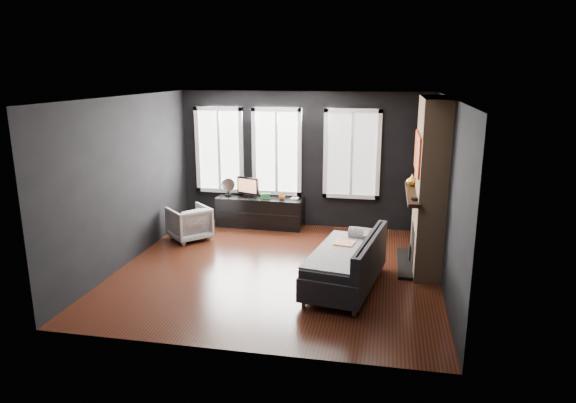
% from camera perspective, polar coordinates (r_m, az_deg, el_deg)
% --- Properties ---
extents(floor, '(5.00, 5.00, 0.00)m').
position_cam_1_polar(floor, '(8.27, -1.09, -7.54)').
color(floor, black).
rests_on(floor, ground).
extents(ceiling, '(5.00, 5.00, 0.00)m').
position_cam_1_polar(ceiling, '(7.68, -1.18, 11.49)').
color(ceiling, white).
rests_on(ceiling, ground).
extents(wall_back, '(5.00, 0.02, 2.70)m').
position_cam_1_polar(wall_back, '(10.28, 1.80, 4.64)').
color(wall_back, black).
rests_on(wall_back, ground).
extents(wall_left, '(0.02, 5.00, 2.70)m').
position_cam_1_polar(wall_left, '(8.73, -17.41, 2.24)').
color(wall_left, black).
rests_on(wall_left, ground).
extents(wall_right, '(0.02, 5.00, 2.70)m').
position_cam_1_polar(wall_right, '(7.75, 17.26, 0.77)').
color(wall_right, black).
rests_on(wall_right, ground).
extents(windows, '(4.00, 0.16, 1.76)m').
position_cam_1_polar(windows, '(10.20, -0.73, 10.40)').
color(windows, white).
rests_on(windows, wall_back).
extents(fireplace, '(0.70, 1.62, 2.70)m').
position_cam_1_polar(fireplace, '(8.31, 15.48, 1.79)').
color(fireplace, '#93724C').
rests_on(fireplace, floor).
extents(sofa, '(1.25, 2.02, 0.81)m').
position_cam_1_polar(sofa, '(7.54, 6.40, -6.54)').
color(sofa, '#262629').
rests_on(sofa, floor).
extents(stripe_pillow, '(0.08, 0.30, 0.30)m').
position_cam_1_polar(stripe_pillow, '(7.79, 8.63, -4.53)').
color(stripe_pillow, gray).
rests_on(stripe_pillow, sofa).
extents(armchair, '(0.92, 0.93, 0.70)m').
position_cam_1_polar(armchair, '(9.76, -10.92, -2.18)').
color(armchair, white).
rests_on(armchair, floor).
extents(media_console, '(1.76, 0.59, 0.60)m').
position_cam_1_polar(media_console, '(10.42, -3.09, -1.15)').
color(media_console, black).
rests_on(media_console, floor).
extents(monitor, '(0.51, 0.27, 0.45)m').
position_cam_1_polar(monitor, '(10.39, -4.47, 1.77)').
color(monitor, black).
rests_on(monitor, media_console).
extents(desk_fan, '(0.32, 0.32, 0.38)m').
position_cam_1_polar(desk_fan, '(10.50, -6.66, 1.65)').
color(desk_fan, '#A0A0A0').
rests_on(desk_fan, media_console).
extents(mug, '(0.13, 0.10, 0.12)m').
position_cam_1_polar(mug, '(10.15, -0.67, 0.55)').
color(mug, '#D05E21').
rests_on(mug, media_console).
extents(book, '(0.15, 0.02, 0.20)m').
position_cam_1_polar(book, '(10.23, 0.35, 0.87)').
color(book, '#B5A98D').
rests_on(book, media_console).
extents(storage_box, '(0.23, 0.17, 0.11)m').
position_cam_1_polar(storage_box, '(10.25, -2.52, 0.64)').
color(storage_box, '#31703A').
rests_on(storage_box, media_console).
extents(mantel_vase, '(0.24, 0.24, 0.18)m').
position_cam_1_polar(mantel_vase, '(8.74, 13.62, 2.32)').
color(mantel_vase, yellow).
rests_on(mantel_vase, fireplace).
extents(mantel_clock, '(0.12, 0.12, 0.04)m').
position_cam_1_polar(mantel_clock, '(7.78, 13.88, 0.29)').
color(mantel_clock, black).
rests_on(mantel_clock, fireplace).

